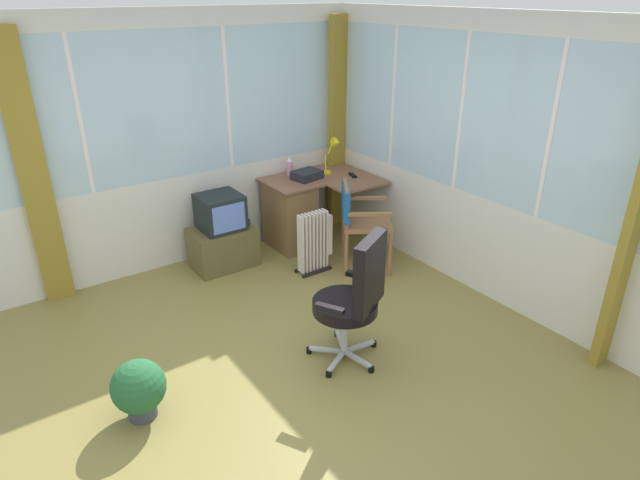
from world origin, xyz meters
name	(u,v)px	position (x,y,z in m)	size (l,w,h in m)	color
ground	(291,377)	(0.00, 0.00, -0.03)	(5.26, 5.52, 0.06)	olive
north_window_panel	(163,147)	(0.00, 2.29, 1.25)	(4.26, 0.07, 2.51)	silver
east_window_panel	(499,166)	(2.16, 0.00, 1.25)	(0.07, 4.52, 2.51)	silver
curtain_north_left	(34,175)	(-1.17, 2.21, 1.20)	(0.24, 0.07, 2.41)	olive
curtain_corner	(338,126)	(2.03, 2.16, 1.20)	(0.24, 0.07, 2.41)	olive
curtain_east_far	(637,219)	(2.08, -1.24, 1.20)	(0.24, 0.07, 2.41)	olive
desk	(293,211)	(1.25, 1.91, 0.41)	(1.14, 0.94, 0.76)	brown
desk_lamp	(334,149)	(1.78, 1.89, 1.03)	(0.22, 0.19, 0.42)	yellow
tv_remote	(353,175)	(1.89, 1.68, 0.77)	(0.04, 0.15, 0.02)	black
spray_bottle	(290,166)	(1.33, 2.10, 0.86)	(0.06, 0.06, 0.22)	pink
paper_tray	(307,175)	(1.42, 1.89, 0.80)	(0.30, 0.23, 0.09)	#20212A
wooden_armchair	(356,214)	(1.49, 1.11, 0.59)	(0.67, 0.67, 0.90)	#90603C
office_chair	(356,294)	(0.50, -0.12, 0.60)	(0.62, 0.58, 1.07)	#B7B7BF
tv_on_stand	(222,235)	(0.38, 1.91, 0.35)	(0.64, 0.44, 0.78)	brown
space_heater	(315,242)	(1.10, 1.27, 0.33)	(0.39, 0.17, 0.64)	silver
potted_plant	(139,388)	(-1.06, 0.21, 0.24)	(0.37, 0.37, 0.43)	#3E444F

